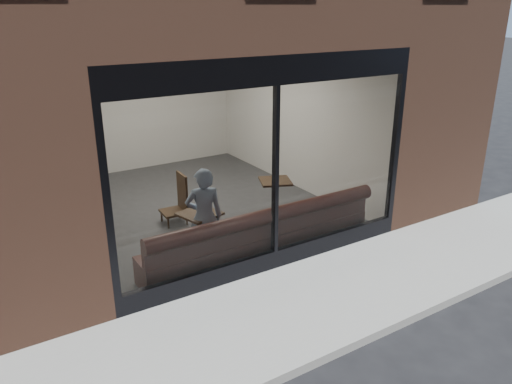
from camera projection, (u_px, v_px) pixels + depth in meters
ground at (368, 337)px, 6.11m from camera, size 120.00×120.00×0.00m
sidewalk_near at (317, 299)px, 6.90m from camera, size 40.00×2.00×0.01m
kerb_near at (371, 335)px, 6.05m from camera, size 40.00×0.10×0.12m
host_building_pier_right at (266, 91)px, 13.77m from camera, size 2.50×12.00×3.20m
host_building_backfill at (99, 88)px, 14.27m from camera, size 5.00×6.00×3.20m
cafe_floor at (192, 206)px, 10.07m from camera, size 6.00×6.00×0.00m
cafe_ceiling at (184, 43)px, 8.96m from camera, size 6.00×6.00×0.00m
cafe_wall_back at (135, 105)px, 11.88m from camera, size 5.00×0.00×5.00m
cafe_wall_left at (51, 148)px, 8.27m from camera, size 0.00×6.00×6.00m
cafe_wall_right at (294, 115)px, 10.76m from camera, size 0.00×6.00×6.00m
storefront_kick at (274, 259)px, 7.68m from camera, size 5.00×0.10×0.30m
storefront_header at (277, 70)px, 6.69m from camera, size 5.00×0.10×0.40m
storefront_mullion at (275, 173)px, 7.19m from camera, size 0.06×0.10×2.50m
storefront_glass at (277, 173)px, 7.17m from camera, size 4.80×0.00×4.80m
banquette at (260, 245)px, 7.97m from camera, size 4.00×0.55×0.45m
person at (204, 217)px, 7.62m from camera, size 0.66×0.54×1.56m
cafe_table_left at (200, 214)px, 7.84m from camera, size 0.69×0.69×0.04m
cafe_table_right at (275, 181)px, 9.31m from camera, size 0.73×0.73×0.04m
cafe_chair_left at (174, 212)px, 9.21m from camera, size 0.46×0.46×0.04m
wall_poster at (56, 158)px, 8.32m from camera, size 0.02×0.61×0.81m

